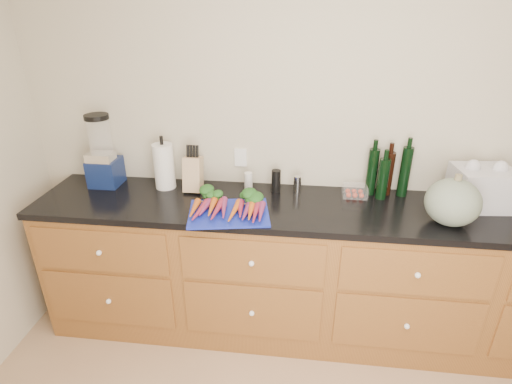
# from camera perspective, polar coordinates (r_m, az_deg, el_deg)

# --- Properties ---
(wall_back) EXTENTS (4.10, 0.05, 2.60)m
(wall_back) POSITION_cam_1_polar(r_m,az_deg,el_deg) (2.60, 11.17, 8.29)
(wall_back) COLOR beige
(wall_back) RESTS_ON ground
(cabinets) EXTENTS (3.60, 0.64, 0.90)m
(cabinets) POSITION_cam_1_polar(r_m,az_deg,el_deg) (2.68, 10.06, -11.48)
(cabinets) COLOR brown
(cabinets) RESTS_ON ground
(countertop) EXTENTS (3.64, 0.62, 0.04)m
(countertop) POSITION_cam_1_polar(r_m,az_deg,el_deg) (2.44, 10.88, -2.52)
(countertop) COLOR black
(countertop) RESTS_ON cabinets
(cutting_board) EXTENTS (0.51, 0.42, 0.01)m
(cutting_board) POSITION_cam_1_polar(r_m,az_deg,el_deg) (2.31, -3.91, -3.00)
(cutting_board) COLOR #1524A4
(cutting_board) RESTS_ON countertop
(carrots) EXTENTS (0.44, 0.32, 0.06)m
(carrots) POSITION_cam_1_polar(r_m,az_deg,el_deg) (2.33, -3.74, -1.82)
(carrots) COLOR #CC5A18
(carrots) RESTS_ON cutting_board
(squash) EXTENTS (0.29, 0.29, 0.26)m
(squash) POSITION_cam_1_polar(r_m,az_deg,el_deg) (2.40, 26.28, -1.31)
(squash) COLOR #576655
(squash) RESTS_ON countertop
(blender_appliance) EXTENTS (0.19, 0.19, 0.47)m
(blender_appliance) POSITION_cam_1_polar(r_m,az_deg,el_deg) (2.79, -21.06, 4.94)
(blender_appliance) COLOR #0F1D4A
(blender_appliance) RESTS_ON countertop
(paper_towel) EXTENTS (0.13, 0.13, 0.30)m
(paper_towel) POSITION_cam_1_polar(r_m,az_deg,el_deg) (2.65, -13.00, 3.61)
(paper_towel) COLOR white
(paper_towel) RESTS_ON countertop
(knife_block) EXTENTS (0.11, 0.11, 0.22)m
(knife_block) POSITION_cam_1_polar(r_m,az_deg,el_deg) (2.59, -8.97, 2.54)
(knife_block) COLOR tan
(knife_block) RESTS_ON countertop
(grinder_salt) EXTENTS (0.05, 0.05, 0.12)m
(grinder_salt) POSITION_cam_1_polar(r_m,az_deg,el_deg) (2.58, -1.09, 1.52)
(grinder_salt) COLOR silver
(grinder_salt) RESTS_ON countertop
(grinder_pepper) EXTENTS (0.06, 0.06, 0.15)m
(grinder_pepper) POSITION_cam_1_polar(r_m,az_deg,el_deg) (2.55, 2.88, 1.59)
(grinder_pepper) COLOR black
(grinder_pepper) RESTS_ON countertop
(canister_chrome) EXTENTS (0.05, 0.05, 0.11)m
(canister_chrome) POSITION_cam_1_polar(r_m,az_deg,el_deg) (2.56, 5.92, 1.10)
(canister_chrome) COLOR silver
(canister_chrome) RESTS_ON countertop
(tomato_box) EXTENTS (0.15, 0.12, 0.07)m
(tomato_box) POSITION_cam_1_polar(r_m,az_deg,el_deg) (2.58, 13.94, 0.16)
(tomato_box) COLOR white
(tomato_box) RESTS_ON countertop
(bottles) EXTENTS (0.26, 0.13, 0.32)m
(bottles) POSITION_cam_1_polar(r_m,az_deg,el_deg) (2.61, 18.25, 2.49)
(bottles) COLOR black
(bottles) RESTS_ON countertop
(grocery_bag) EXTENTS (0.35, 0.29, 0.24)m
(grocery_bag) POSITION_cam_1_polar(r_m,az_deg,el_deg) (2.70, 29.50, 0.55)
(grocery_bag) COLOR silver
(grocery_bag) RESTS_ON countertop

